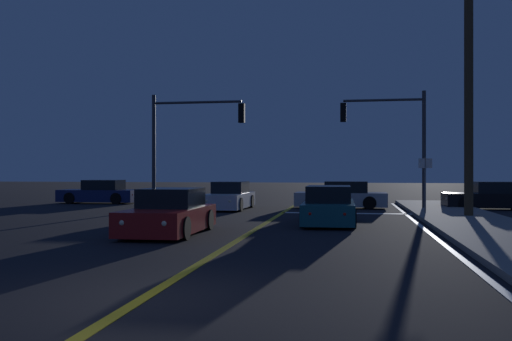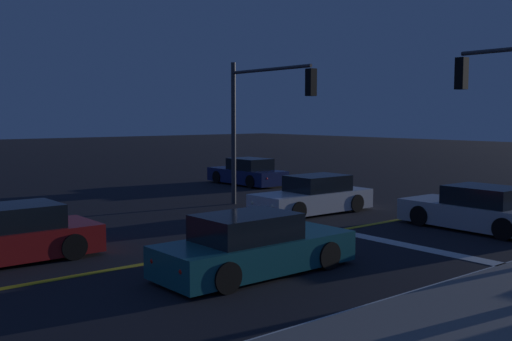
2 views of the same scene
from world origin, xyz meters
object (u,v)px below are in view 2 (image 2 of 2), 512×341
object	(u,v)px
car_following_oncoming_navy	(247,173)
traffic_signal_far_left	(261,109)
car_mid_block_teal	(254,247)
car_distant_tail_red	(7,237)
car_parked_curb_white	(313,197)
car_far_approaching_silver	(478,211)

from	to	relation	value
car_following_oncoming_navy	traffic_signal_far_left	world-z (taller)	traffic_signal_far_left
traffic_signal_far_left	car_following_oncoming_navy	bearing A→B (deg)	145.63
car_mid_block_teal	car_distant_tail_red	bearing A→B (deg)	-140.25
car_following_oncoming_navy	car_mid_block_teal	distance (m)	16.92
car_parked_curb_white	car_mid_block_teal	distance (m)	8.41
car_parked_curb_white	traffic_signal_far_left	world-z (taller)	traffic_signal_far_left
car_distant_tail_red	traffic_signal_far_left	bearing A→B (deg)	-76.88
car_following_oncoming_navy	car_far_approaching_silver	size ratio (longest dim) A/B	0.99
car_following_oncoming_navy	car_mid_block_teal	size ratio (longest dim) A/B	0.97
traffic_signal_far_left	car_mid_block_teal	bearing A→B (deg)	-40.21
car_parked_curb_white	car_mid_block_teal	bearing A→B (deg)	127.14
car_distant_tail_red	car_far_approaching_silver	distance (m)	13.29
car_following_oncoming_navy	traffic_signal_far_left	bearing A→B (deg)	-124.74
car_parked_curb_white	car_far_approaching_silver	world-z (taller)	same
car_parked_curb_white	car_following_oncoming_navy	size ratio (longest dim) A/B	1.02
car_following_oncoming_navy	traffic_signal_far_left	size ratio (longest dim) A/B	0.82
car_following_oncoming_navy	car_mid_block_teal	world-z (taller)	same
car_mid_block_teal	traffic_signal_far_left	distance (m)	9.56
car_distant_tail_red	car_parked_curb_white	world-z (taller)	same
car_distant_tail_red	car_far_approaching_silver	size ratio (longest dim) A/B	0.95
car_distant_tail_red	car_parked_curb_white	size ratio (longest dim) A/B	0.94
car_parked_curb_white	car_far_approaching_silver	size ratio (longest dim) A/B	1.01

